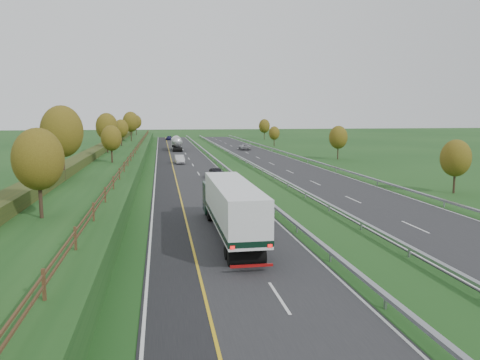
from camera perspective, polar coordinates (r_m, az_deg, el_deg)
The scene contains 19 objects.
ground at distance 78.24m, azimuth -0.62°, elevation 1.59°, with size 400.00×400.00×0.00m, color #194017.
near_carriageway at distance 82.36m, azimuth -6.68°, elevation 1.87°, with size 10.50×200.00×0.04m, color #242427.
far_carriageway at distance 84.82m, azimuth 4.53°, elevation 2.08°, with size 10.50×200.00×0.04m, color #242427.
hard_shoulder at distance 82.26m, azimuth -9.29°, elevation 1.81°, with size 3.00×200.00×0.04m, color black.
lane_markings at distance 82.81m, azimuth -2.25°, elevation 1.97°, with size 26.75×200.00×0.01m.
embankment_left at distance 82.63m, azimuth -15.73°, elevation 2.33°, with size 12.00×200.00×2.00m, color #194017.
hedge_left at distance 82.74m, azimuth -17.15°, elevation 3.36°, with size 2.20×180.00×1.10m, color #2C3C18.
fence_left at distance 81.72m, azimuth -12.67°, elevation 3.59°, with size 0.12×189.06×1.20m.
median_barrier_near at distance 82.79m, azimuth -2.74°, elevation 2.36°, with size 0.32×200.00×0.71m.
median_barrier_far at distance 83.55m, azimuth 0.74°, elevation 2.42°, with size 0.32×200.00×0.71m.
outer_barrier_far at distance 86.36m, azimuth 8.27°, elevation 2.52°, with size 0.32×200.00×0.71m.
trees_left at distance 78.92m, azimuth -15.88°, elevation 5.98°, with size 6.64×164.30×7.66m.
trees_far at distance 116.17m, azimuth 7.41°, elevation 5.72°, with size 8.45×118.60×7.12m.
box_lorry at distance 33.03m, azimuth -1.14°, elevation -3.20°, with size 2.58×16.28×4.06m.
road_tanker at distance 115.57m, azimuth -7.72°, elevation 4.52°, with size 2.40×11.22×3.46m.
car_dark_near at distance 63.93m, azimuth -2.92°, elevation 0.88°, with size 1.86×4.61×1.57m, color black.
car_silver_mid at distance 84.28m, azimuth -7.40°, elevation 2.53°, with size 1.60×4.57×1.51m, color #BBBAC0.
car_small_far at distance 162.75m, azimuth -8.65°, elevation 5.08°, with size 1.85×4.55×1.32m, color #14143E.
car_oncoming at distance 116.11m, azimuth 0.55°, elevation 4.07°, with size 2.42×5.25×1.46m, color #AAABAF.
Camera 1 is at (-4.18, -21.79, 8.75)m, focal length 35.00 mm.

